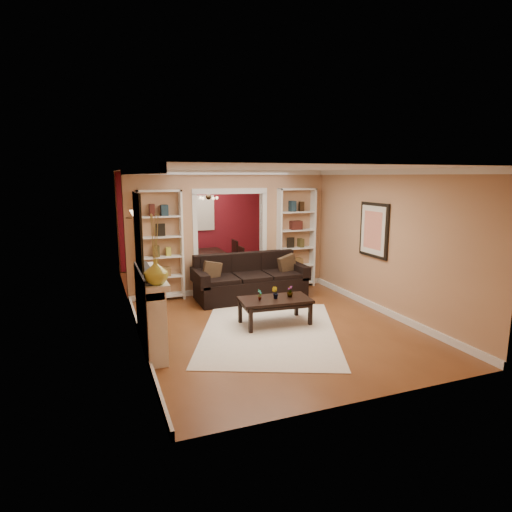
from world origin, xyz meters
name	(u,v)px	position (x,y,z in m)	size (l,w,h in m)	color
floor	(248,305)	(0.00, 0.00, 0.00)	(8.00, 8.00, 0.00)	brown
ceiling	(248,169)	(0.00, 0.00, 2.70)	(8.00, 8.00, 0.00)	white
wall_back	(200,220)	(0.00, 4.00, 1.35)	(8.00, 8.00, 0.00)	tan
wall_front	(370,289)	(0.00, -4.00, 1.35)	(8.00, 8.00, 0.00)	tan
wall_left	(129,246)	(-2.25, 0.00, 1.35)	(8.00, 8.00, 0.00)	tan
wall_right	(346,234)	(2.25, 0.00, 1.35)	(8.00, 8.00, 0.00)	tan
partition_wall	(230,232)	(0.00, 1.20, 1.35)	(4.50, 0.15, 2.70)	tan
red_back_panel	(200,221)	(0.00, 3.97, 1.32)	(4.44, 0.04, 2.64)	maroon
dining_window	(201,213)	(0.00, 3.93, 1.55)	(0.78, 0.03, 0.98)	#8CA5CC
area_rug	(269,331)	(-0.17, -1.51, 0.01)	(2.20, 3.09, 0.01)	white
sofa	(250,277)	(0.21, 0.45, 0.47)	(2.38, 1.03, 0.93)	black
pillow_left	(212,272)	(-0.63, 0.43, 0.64)	(0.37, 0.11, 0.37)	brown
pillow_right	(287,265)	(1.06, 0.43, 0.66)	(0.41, 0.12, 0.41)	brown
coffee_table	(275,311)	(0.06, -1.22, 0.23)	(1.23, 0.67, 0.47)	black
plant_left	(260,295)	(-0.23, -1.22, 0.56)	(0.10, 0.07, 0.19)	#336626
plant_center	(275,293)	(0.06, -1.22, 0.57)	(0.11, 0.09, 0.21)	#336626
plant_right	(290,291)	(0.35, -1.22, 0.57)	(0.11, 0.11, 0.20)	#336626
bookshelf_left	(161,246)	(-1.55, 1.03, 1.15)	(0.90, 0.30, 2.30)	white
bookshelf_right	(296,238)	(1.55, 1.03, 1.15)	(0.90, 0.30, 2.30)	white
fireplace	(152,311)	(-2.09, -1.50, 0.58)	(0.32, 1.70, 1.16)	white
vase	(156,272)	(-2.09, -2.20, 1.33)	(0.32, 0.32, 0.34)	gold
mirror	(138,231)	(-2.23, -1.50, 1.80)	(0.03, 0.95, 1.10)	silver
wall_sconce	(131,216)	(-2.15, 0.55, 1.83)	(0.18, 0.18, 0.22)	#FFE0A5
framed_art	(374,230)	(2.21, -1.00, 1.55)	(0.04, 0.85, 1.05)	black
dining_table	(210,264)	(-0.05, 2.81, 0.30)	(0.95, 1.71, 0.60)	black
dining_chair_nw	(191,262)	(-0.60, 2.51, 0.46)	(0.46, 0.46, 0.92)	black
dining_chair_ne	(233,261)	(0.50, 2.51, 0.40)	(0.39, 0.39, 0.79)	black
dining_chair_sw	(186,258)	(-0.60, 3.11, 0.46)	(0.46, 0.46, 0.93)	black
dining_chair_se	(227,256)	(0.50, 3.11, 0.44)	(0.44, 0.44, 0.88)	black
chandelier	(212,198)	(0.00, 2.70, 2.02)	(0.50, 0.50, 0.30)	#352618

